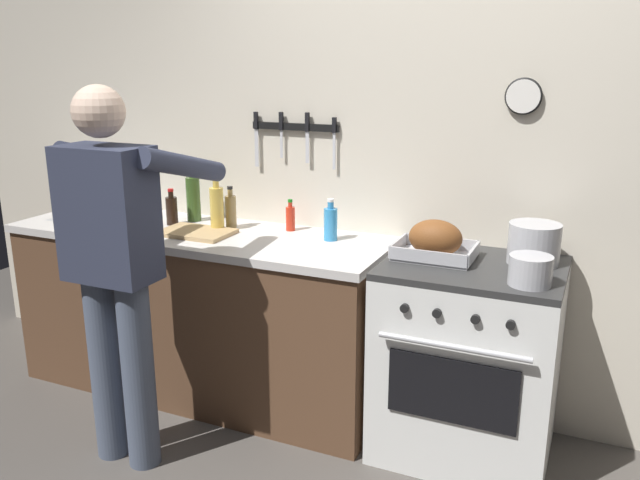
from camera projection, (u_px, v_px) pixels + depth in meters
wall_back at (448, 158)px, 3.08m from camera, size 6.00×0.13×2.60m
counter_block at (201, 310)px, 3.46m from camera, size 2.03×0.65×0.90m
stove at (467, 360)px, 2.90m from camera, size 0.76×0.67×0.90m
person_cook at (115, 257)px, 2.71m from camera, size 0.51×0.63×1.66m
roasting_pan at (435, 241)px, 2.85m from camera, size 0.35×0.26×0.17m
stock_pot at (534, 244)px, 2.77m from camera, size 0.22×0.22×0.18m
saucepan at (530, 270)px, 2.51m from camera, size 0.17×0.17×0.12m
cutting_board at (196, 232)px, 3.26m from camera, size 0.36×0.24×0.02m
bottle_olive_oil at (193, 198)px, 3.51m from camera, size 0.08×0.08×0.31m
bottle_soy_sauce at (172, 210)px, 3.44m from camera, size 0.06×0.06×0.19m
bottle_hot_sauce at (290, 218)px, 3.32m from camera, size 0.05×0.05×0.16m
bottle_cooking_oil at (217, 208)px, 3.30m from camera, size 0.07×0.07×0.29m
bottle_dish_soap at (331, 223)px, 3.14m from camera, size 0.07×0.07×0.21m
bottle_vinegar at (231, 211)px, 3.37m from camera, size 0.06×0.06×0.22m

